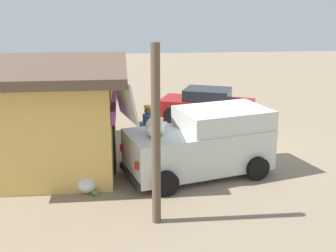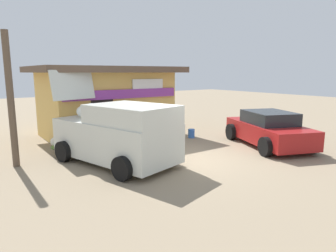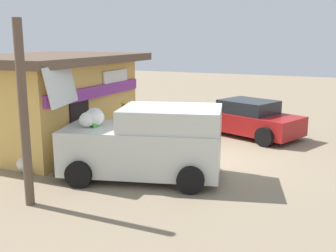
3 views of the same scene
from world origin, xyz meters
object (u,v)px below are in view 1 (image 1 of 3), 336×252
Objects in this scene: parked_sedan at (207,105)px; unloaded_banana_pile at (86,184)px; storefront_bar at (56,111)px; delivery_van at (202,142)px; customer_bending at (147,141)px; paint_bucket at (143,127)px; vendor_standing at (148,128)px.

unloaded_banana_pile is at bearing 145.46° from parked_sedan.
storefront_bar reaches higher than delivery_van.
storefront_bar is 4.68m from delivery_van.
customer_bending is 3.45× the size of paint_bucket.
paint_bucket is (2.75, -2.83, -1.42)m from storefront_bar.
delivery_van reaches higher than customer_bending.
customer_bending reaches higher than unloaded_banana_pile.
delivery_van is 2.69× the size of vendor_standing.
paint_bucket is at bearing -18.60° from unloaded_banana_pile.
vendor_standing is 4.48× the size of paint_bucket.
delivery_van is 5.57× the size of unloaded_banana_pile.
paint_bucket is at bearing 117.72° from parked_sedan.
storefront_bar is 1.33× the size of delivery_van.
paint_bucket is at bearing 1.04° from vendor_standing.
vendor_standing is 0.80m from customer_bending.
unloaded_banana_pile is at bearing 105.23° from delivery_van.
parked_sedan is 8.21m from unloaded_banana_pile.
storefront_bar is at bearing 134.27° from paint_bucket.
parked_sedan is 5.20m from vendor_standing.
delivery_van reaches higher than unloaded_banana_pile.
unloaded_banana_pile is (-1.63, 1.72, -0.61)m from customer_bending.
unloaded_banana_pile is 2.17× the size of paint_bucket.
vendor_standing is at bearing 44.38° from delivery_van.
storefront_bar is at bearing 126.79° from parked_sedan.
customer_bending is at bearing 179.27° from paint_bucket.
customer_bending is at bearing -46.50° from unloaded_banana_pile.
storefront_bar is 7.20m from parked_sedan.
parked_sedan is at bearing -33.11° from vendor_standing.
delivery_van is at bearing -114.97° from customer_bending.
parked_sedan is 5.90m from customer_bending.
parked_sedan is 3.29m from paint_bucket.
storefront_bar is 4.63× the size of customer_bending.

